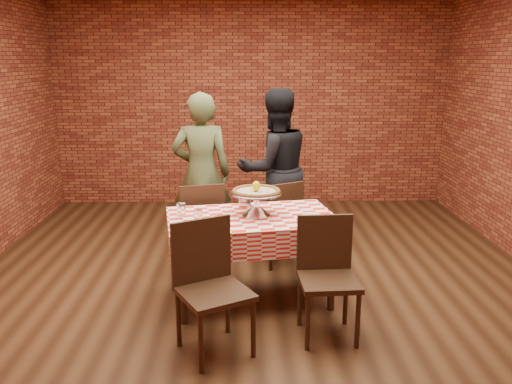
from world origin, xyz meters
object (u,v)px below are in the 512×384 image
pizza (256,192)px  chair_near_right (329,281)px  water_glass_right (181,210)px  pizza_stand (256,204)px  water_glass_left (198,217)px  diner_olive (201,173)px  table (252,258)px  chair_far_right (276,222)px  chair_near_left (215,291)px  diner_black (275,169)px  chair_far_left (200,226)px  condiment_caddy (245,198)px

pizza → chair_near_right: 1.01m
water_glass_right → pizza_stand: bearing=3.8°
pizza_stand → water_glass_left: bearing=-151.3°
pizza_stand → diner_olive: diner_olive is taller
table → chair_far_right: chair_far_right is taller
chair_near_left → diner_black: size_ratio=0.54×
chair_far_left → chair_far_right: 0.78m
chair_far_right → diner_olive: size_ratio=0.51×
water_glass_right → condiment_caddy: size_ratio=0.75×
condiment_caddy → chair_far_left: condiment_caddy is taller
water_glass_right → chair_near_left: (0.32, -0.86, -0.35)m
pizza_stand → chair_far_left: 0.94m
table → chair_near_left: size_ratio=1.47×
chair_far_left → diner_black: (0.77, 0.68, 0.42)m
condiment_caddy → chair_far_right: condiment_caddy is taller
condiment_caddy → water_glass_left: bearing=-121.4°
chair_far_left → diner_black: 1.12m
condiment_caddy → chair_far_right: (0.32, 0.56, -0.40)m
pizza_stand → diner_black: size_ratio=0.25×
pizza → water_glass_right: pizza is taller
water_glass_left → water_glass_right: size_ratio=1.00×
chair_near_right → diner_olive: size_ratio=0.53×
chair_near_right → chair_near_left: bearing=-169.9°
condiment_caddy → chair_far_left: size_ratio=0.17×
chair_far_left → diner_olive: bearing=-102.0°
chair_near_right → chair_far_left: chair_far_left is taller
diner_olive → chair_near_left: bearing=94.0°
water_glass_right → diner_olive: bearing=86.6°
chair_far_right → diner_olive: diner_olive is taller
pizza_stand → chair_near_left: size_ratio=0.46×
table → chair_far_right: (0.27, 0.87, 0.06)m
pizza_stand → pizza: bearing=-90.0°
table → water_glass_right: (-0.59, -0.00, 0.44)m
water_glass_right → condiment_caddy: bearing=29.4°
water_glass_left → chair_far_left: 0.98m
water_glass_right → condiment_caddy: (0.54, 0.30, 0.02)m
water_glass_left → chair_near_right: chair_near_right is taller
pizza → water_glass_right: (-0.63, -0.04, -0.14)m
diner_black → table: bearing=59.3°
table → chair_far_left: bearing=125.8°
pizza → chair_far_right: size_ratio=0.47×
pizza → chair_near_right: pizza is taller
chair_near_right → diner_olive: (-1.08, 1.91, 0.41)m
chair_far_left → chair_near_right: bearing=114.1°
water_glass_right → diner_olive: (0.07, 1.25, 0.04)m
chair_far_right → diner_black: size_ratio=0.50×
water_glass_right → chair_far_right: same height
water_glass_left → condiment_caddy: (0.38, 0.52, 0.02)m
table → condiment_caddy: condiment_caddy is taller
water_glass_left → condiment_caddy: condiment_caddy is taller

